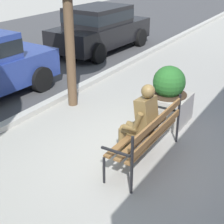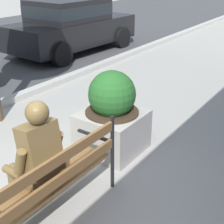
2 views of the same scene
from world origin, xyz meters
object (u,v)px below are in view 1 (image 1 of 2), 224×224
(park_bench, at_px, (149,133))
(bronze_statue_seated, at_px, (139,122))
(parked_car_black, at_px, (100,27))
(concrete_planter, at_px, (168,98))

(park_bench, bearing_deg, bronze_statue_seated, 78.38)
(park_bench, height_order, parked_car_black, parked_car_black)
(concrete_planter, bearing_deg, bronze_statue_seated, -175.04)
(park_bench, bearing_deg, parked_car_black, 39.68)
(bronze_statue_seated, xyz_separation_m, concrete_planter, (1.55, 0.13, -0.14))
(bronze_statue_seated, relative_size, parked_car_black, 0.33)
(park_bench, relative_size, concrete_planter, 1.51)
(concrete_planter, bearing_deg, park_bench, -167.77)
(park_bench, height_order, bronze_statue_seated, bronze_statue_seated)
(park_bench, xyz_separation_m, parked_car_black, (5.60, 4.65, 0.30))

